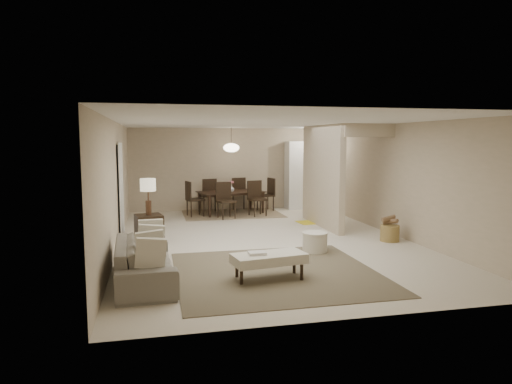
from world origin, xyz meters
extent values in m
plane|color=beige|center=(0.00, 0.00, 0.00)|extent=(9.00, 9.00, 0.00)
plane|color=white|center=(0.00, 0.00, 2.50)|extent=(9.00, 9.00, 0.00)
plane|color=tan|center=(0.00, 4.50, 1.25)|extent=(6.00, 0.00, 6.00)
plane|color=tan|center=(-3.00, 0.00, 1.25)|extent=(0.00, 9.00, 9.00)
plane|color=tan|center=(3.00, 0.00, 1.25)|extent=(0.00, 9.00, 9.00)
cube|color=tan|center=(1.80, 1.25, 1.25)|extent=(0.15, 2.50, 2.50)
cube|color=black|center=(-2.97, 0.60, 1.02)|extent=(0.04, 0.90, 2.04)
cube|color=white|center=(2.35, 4.15, 1.05)|extent=(1.20, 0.55, 2.10)
cylinder|color=white|center=(2.30, 3.20, 2.46)|extent=(0.44, 0.44, 0.05)
cube|color=brown|center=(-0.39, -2.45, 0.01)|extent=(3.20, 3.20, 0.01)
imported|color=slate|center=(-2.45, -2.45, 0.31)|extent=(2.16, 0.92, 0.62)
cube|color=beige|center=(-0.59, -2.75, 0.33)|extent=(1.19, 0.68, 0.15)
cylinder|color=black|center=(-1.06, -2.94, 0.13)|extent=(0.05, 0.05, 0.25)
cylinder|color=black|center=(-0.12, -2.94, 0.13)|extent=(0.05, 0.05, 0.25)
cylinder|color=black|center=(-1.06, -2.57, 0.13)|extent=(0.05, 0.05, 0.25)
cylinder|color=black|center=(-0.12, -2.57, 0.13)|extent=(0.05, 0.05, 0.25)
cube|color=black|center=(-2.40, 0.30, 0.29)|extent=(0.63, 0.63, 0.58)
cylinder|color=#4A3020|center=(-2.40, 0.30, 0.73)|extent=(0.12, 0.12, 0.30)
cylinder|color=#4A3020|center=(-2.40, 0.30, 1.01)|extent=(0.03, 0.03, 0.26)
cylinder|color=beige|center=(-2.40, 0.30, 1.21)|extent=(0.32, 0.32, 0.26)
cylinder|color=beige|center=(0.70, -1.28, 0.19)|extent=(0.49, 0.49, 0.38)
cylinder|color=olive|center=(2.58, -0.73, 0.17)|extent=(0.45, 0.45, 0.34)
cube|color=#857452|center=(-0.07, 3.66, 0.01)|extent=(2.80, 2.10, 0.01)
imported|color=black|center=(-0.07, 3.66, 0.32)|extent=(2.03, 1.43, 0.65)
imported|color=white|center=(-0.07, 3.66, 0.73)|extent=(0.20, 0.20, 0.17)
cube|color=yellow|center=(1.85, 1.76, 0.01)|extent=(1.02, 0.68, 0.01)
cylinder|color=#4A3020|center=(-0.07, 3.66, 2.25)|extent=(0.02, 0.02, 0.50)
ellipsoid|color=#FFEAC6|center=(-0.07, 3.66, 1.92)|extent=(0.46, 0.46, 0.25)
camera|label=1|loc=(-2.30, -9.36, 2.12)|focal=32.00mm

